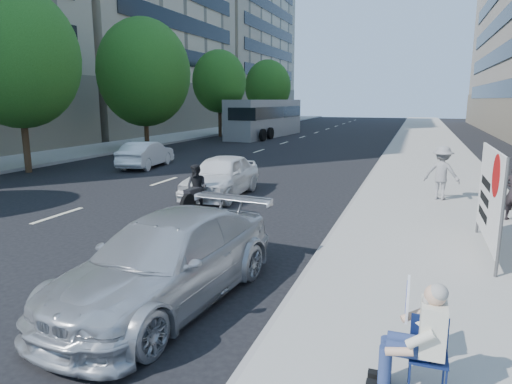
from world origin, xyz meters
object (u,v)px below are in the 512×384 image
at_px(white_sedan_near, 221,176).
at_px(bus, 266,118).
at_px(seated_protester, 419,332).
at_px(white_sedan_mid, 146,154).
at_px(protest_banner, 490,194).
at_px(parked_sedan, 167,261).
at_px(jogger, 442,173).
at_px(motorcycle, 197,190).

height_order(white_sedan_near, bus, bus).
distance_m(seated_protester, white_sedan_mid, 19.52).
bearing_deg(bus, protest_banner, -58.91).
relative_size(white_sedan_near, bus, 0.35).
bearing_deg(parked_sedan, white_sedan_mid, 130.24).
height_order(white_sedan_mid, bus, bus).
distance_m(jogger, motorcycle, 7.83).
relative_size(white_sedan_mid, motorcycle, 1.91).
height_order(motorcycle, bus, bus).
bearing_deg(white_sedan_mid, motorcycle, 124.55).
distance_m(motorcycle, bus, 28.29).
bearing_deg(bus, jogger, -55.31).
bearing_deg(bus, seated_protester, -64.55).
distance_m(protest_banner, bus, 32.67).
distance_m(jogger, protest_banner, 5.33).
bearing_deg(protest_banner, white_sedan_near, 153.08).
height_order(seated_protester, protest_banner, protest_banner).
bearing_deg(bus, parked_sedan, -69.83).
xyz_separation_m(protest_banner, parked_sedan, (-5.28, -4.11, -0.68)).
height_order(jogger, protest_banner, protest_banner).
bearing_deg(protest_banner, seated_protester, -103.67).
bearing_deg(motorcycle, white_sedan_near, 101.88).
height_order(seated_protester, parked_sedan, seated_protester).
xyz_separation_m(seated_protester, motorcycle, (-6.36, 7.33, -0.24)).
xyz_separation_m(jogger, white_sedan_near, (-7.19, -1.27, -0.29)).
xyz_separation_m(parked_sedan, white_sedan_mid, (-8.94, 13.26, -0.07)).
height_order(jogger, bus, bus).
height_order(white_sedan_near, white_sedan_mid, white_sedan_near).
bearing_deg(bus, motorcycle, -71.33).
bearing_deg(seated_protester, white_sedan_near, 124.46).
xyz_separation_m(white_sedan_near, white_sedan_mid, (-6.35, 5.16, -0.08)).
relative_size(jogger, white_sedan_mid, 0.44).
height_order(jogger, white_sedan_mid, jogger).
bearing_deg(jogger, motorcycle, 39.81).
bearing_deg(parked_sedan, jogger, 70.14).
height_order(white_sedan_mid, motorcycle, motorcycle).
bearing_deg(parked_sedan, motorcycle, 118.47).
bearing_deg(jogger, protest_banner, 111.00).
height_order(parked_sedan, bus, bus).
distance_m(jogger, bus, 27.71).
relative_size(protest_banner, white_sedan_near, 0.72).
xyz_separation_m(parked_sedan, bus, (-9.27, 33.35, 0.92)).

